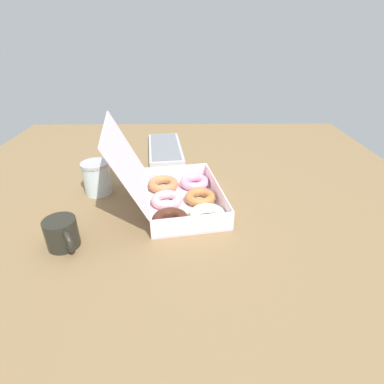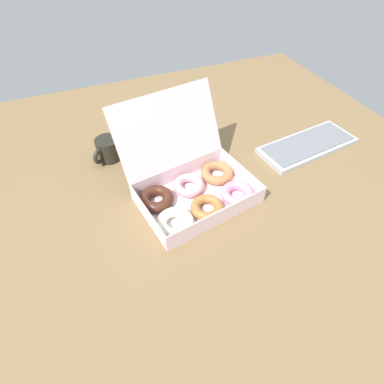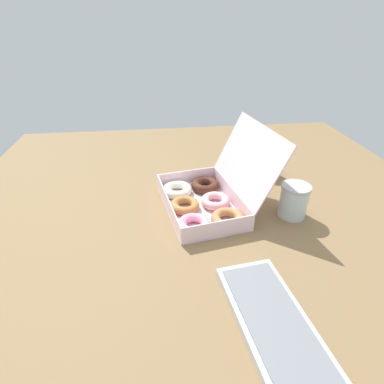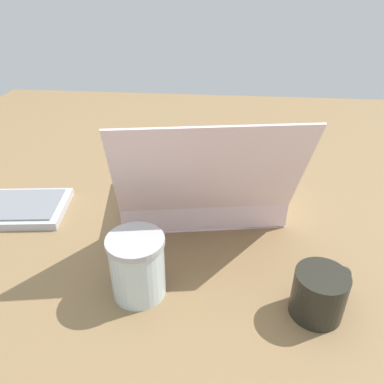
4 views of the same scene
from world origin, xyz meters
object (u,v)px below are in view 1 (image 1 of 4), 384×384
object	(u,v)px
keyboard	(165,148)
coffee_mug	(62,233)
glass_jar	(97,178)
donut_box	(178,195)

from	to	relation	value
keyboard	coffee_mug	distance (cm)	74.70
keyboard	coffee_mug	xyz separation A→B (cm)	(-71.29, 22.10, 3.10)
coffee_mug	glass_jar	size ratio (longest dim) A/B	0.92
keyboard	glass_jar	size ratio (longest dim) A/B	3.50
keyboard	glass_jar	world-z (taller)	glass_jar
keyboard	glass_jar	distance (cm)	46.64
donut_box	coffee_mug	size ratio (longest dim) A/B	3.81
donut_box	keyboard	xyz separation A→B (cm)	(50.35, 7.54, -2.47)
donut_box	glass_jar	size ratio (longest dim) A/B	3.51
coffee_mug	glass_jar	xyz separation A→B (cm)	(29.72, -1.49, 1.62)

